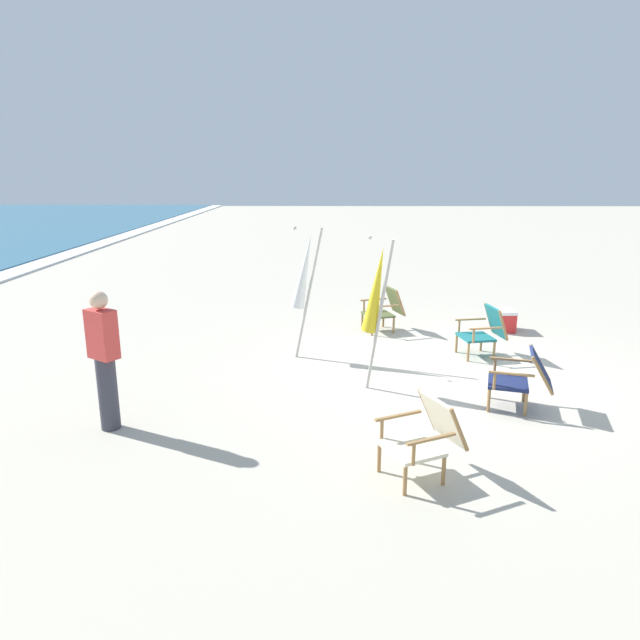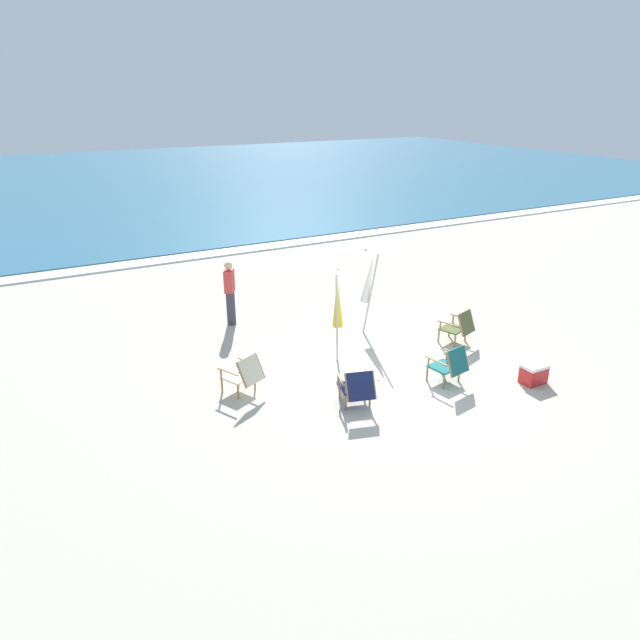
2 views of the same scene
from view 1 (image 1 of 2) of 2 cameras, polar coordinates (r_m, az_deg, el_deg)
name	(u,v)px [view 1 (image 1 of 2)]	position (r m, az deg, el deg)	size (l,w,h in m)	color
ground_plane	(445,371)	(8.76, 12.40, -4.99)	(80.00, 80.00, 0.00)	#B7AF9E
beach_chair_mid_center	(523,377)	(7.56, 19.63, -5.35)	(0.77, 0.90, 0.78)	#19234C
beach_chair_far_center	(386,308)	(10.64, 6.58, 1.20)	(0.76, 0.83, 0.81)	#515B33
beach_chair_front_left	(426,435)	(5.72, 10.54, -11.23)	(0.83, 0.90, 0.80)	beige
beach_chair_back_left	(485,330)	(9.50, 16.16, -0.96)	(0.68, 0.77, 0.82)	#196066
umbrella_furled_white	(304,273)	(8.87, -1.58, 4.74)	(0.29, 0.54, 2.09)	#B7B2A8
umbrella_furled_yellow	(376,291)	(7.50, 5.66, 2.88)	(0.42, 0.46, 2.10)	#B7B2A8
person_near_chairs	(105,360)	(6.89, -20.74, -3.74)	(0.35, 0.39, 1.63)	#383842
cooler_box	(504,320)	(11.18, 17.89, 0.02)	(0.49, 0.35, 0.40)	red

